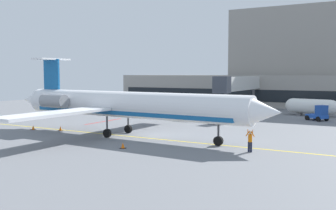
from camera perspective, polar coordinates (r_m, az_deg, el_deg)
The scene contains 11 objects.
ground at distance 41.67m, azimuth -2.32°, elevation -4.67°, with size 120.00×120.00×0.11m.
terminal_building at distance 83.44m, azimuth 19.26°, elevation 5.04°, with size 73.50×12.97×20.36m.
jet_bridge_west at distance 68.26m, azimuth 10.39°, elevation 3.08°, with size 2.40×19.46×6.30m.
regional_jet at distance 41.69m, azimuth -6.61°, elevation 0.02°, with size 33.32×27.63×8.55m.
pushback_tractor at distance 52.28m, azimuth 7.65°, elevation -1.73°, with size 2.31×3.51×2.03m.
belt_loader at distance 59.03m, azimuth 21.41°, elevation -1.22°, with size 3.28×3.07×2.23m.
fuel_tank at distance 65.42m, azimuth 20.42°, elevation -0.20°, with size 8.32×3.37×2.69m.
marshaller at distance 33.76m, azimuth 12.04°, elevation -5.17°, with size 0.83×0.34×1.95m.
safety_cone_alpha at distance 35.00m, azimuth -6.68°, elevation -6.00°, with size 0.47×0.47×0.55m.
safety_cone_bravo at distance 48.93m, azimuth -19.30°, elevation -3.19°, with size 0.47×0.47×0.55m.
safety_cone_charlie at distance 47.18m, azimuth -15.62°, elevation -3.38°, with size 0.47×0.47×0.55m.
Camera 1 is at (21.52, -35.04, 6.68)m, focal length 41.24 mm.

